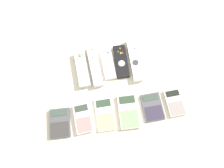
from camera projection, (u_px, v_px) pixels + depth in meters
ground_plane at (113, 92)px, 0.99m from camera, size 3.00×3.00×0.00m
remote_0 at (82, 69)px, 1.01m from camera, size 0.06×0.18×0.03m
remote_1 at (95, 66)px, 1.02m from camera, size 0.05×0.21×0.03m
remote_2 at (107, 64)px, 1.02m from camera, size 0.05×0.15×0.02m
remote_3 at (121, 61)px, 1.03m from camera, size 0.07×0.17×0.02m
remote_4 at (134, 60)px, 1.03m from camera, size 0.05×0.22×0.03m
calculator_0 at (60, 123)px, 0.93m from camera, size 0.10×0.13×0.02m
calculator_1 at (83, 118)px, 0.94m from camera, size 0.08×0.13×0.02m
calculator_2 at (105, 114)px, 0.94m from camera, size 0.08×0.15×0.01m
calculator_3 at (129, 111)px, 0.95m from camera, size 0.09×0.16×0.02m
calculator_4 at (152, 107)px, 0.96m from camera, size 0.09×0.12×0.01m
calculator_5 at (175, 103)px, 0.96m from camera, size 0.07×0.12×0.01m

